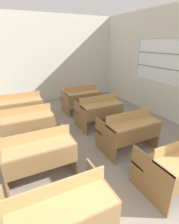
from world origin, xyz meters
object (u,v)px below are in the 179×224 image
(bench_back_left, at_px, (22,107))
(bench_back_right, at_px, (81,98))
(bench_third_right, at_px, (99,110))
(bench_front_left, at_px, (60,212))
(bench_third_left, at_px, (28,124))
(bench_second_right, at_px, (128,130))
(bench_second_left, at_px, (39,153))
(bench_front_right, at_px, (179,163))

(bench_back_left, relative_size, bench_back_right, 1.00)
(bench_third_right, xyz_separation_m, bench_back_right, (0.02, 1.21, 0.00))
(bench_front_left, xyz_separation_m, bench_third_left, (0.01, 2.41, 0.00))
(bench_front_left, distance_m, bench_second_right, 2.19)
(bench_second_left, bearing_deg, bench_third_left, 90.10)
(bench_third_left, bearing_deg, bench_front_left, -90.26)
(bench_front_left, bearing_deg, bench_second_right, 32.65)
(bench_second_left, xyz_separation_m, bench_third_right, (1.82, 1.24, 0.00))
(bench_third_left, distance_m, bench_back_right, 2.21)
(bench_front_left, xyz_separation_m, bench_second_left, (0.01, 1.18, 0.00))
(bench_second_right, relative_size, bench_third_left, 1.00)
(bench_front_left, xyz_separation_m, bench_front_right, (1.85, -0.02, 0.00))
(bench_second_left, height_order, bench_back_left, same)
(bench_front_right, xyz_separation_m, bench_third_right, (-0.02, 2.44, 0.00))
(bench_back_right, bearing_deg, bench_second_left, -126.80)
(bench_front_right, distance_m, bench_back_left, 4.07)
(bench_second_right, distance_m, bench_third_left, 2.21)
(bench_front_left, xyz_separation_m, bench_third_right, (1.84, 2.42, 0.00))
(bench_front_right, height_order, bench_third_left, same)
(bench_front_left, distance_m, bench_third_right, 3.04)
(bench_third_right, bearing_deg, bench_front_right, -89.60)
(bench_front_left, bearing_deg, bench_third_right, 52.85)
(bench_third_left, xyz_separation_m, bench_back_left, (0.01, 1.20, 0.00))
(bench_front_right, bearing_deg, bench_front_left, 179.47)
(bench_front_right, relative_size, bench_second_right, 1.00)
(bench_second_right, height_order, bench_back_right, same)
(bench_front_left, distance_m, bench_front_right, 1.85)
(bench_third_right, bearing_deg, bench_front_left, -127.15)
(bench_front_left, relative_size, bench_third_left, 1.00)
(bench_third_left, height_order, bench_back_left, same)
(bench_second_right, xyz_separation_m, bench_third_left, (-1.84, 1.23, 0.00))
(bench_second_right, bearing_deg, bench_third_left, 146.16)
(bench_second_right, height_order, bench_third_right, same)
(bench_front_left, height_order, bench_second_left, same)
(bench_second_right, height_order, bench_back_left, same)
(bench_second_left, distance_m, bench_back_right, 3.07)
(bench_back_right, bearing_deg, bench_second_right, -90.12)
(bench_third_right, bearing_deg, bench_second_left, -145.68)
(bench_second_left, xyz_separation_m, bench_back_left, (0.01, 2.44, 0.00))
(bench_second_left, relative_size, bench_third_right, 1.00)
(bench_second_right, xyz_separation_m, bench_back_left, (-1.83, 2.43, 0.00))
(bench_third_left, bearing_deg, bench_second_left, -89.90)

